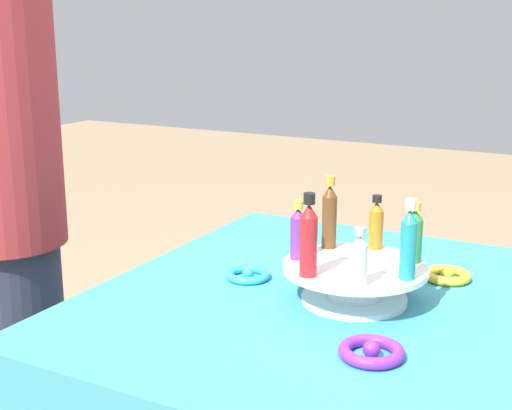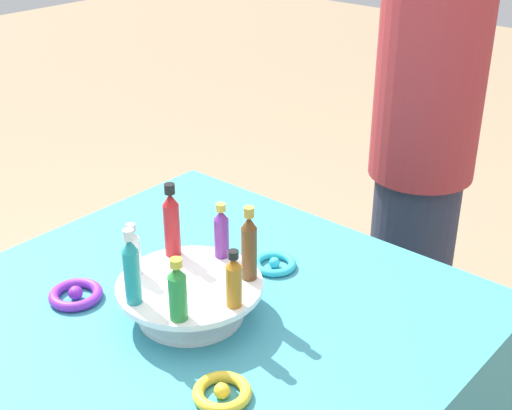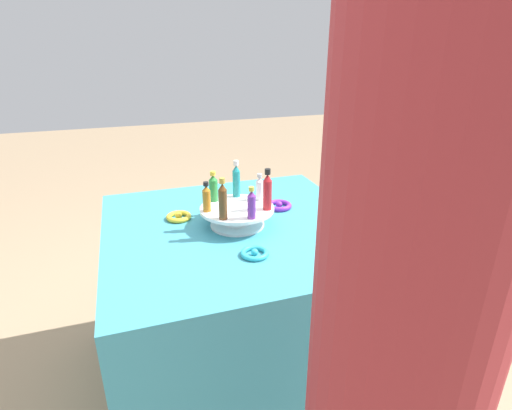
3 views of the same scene
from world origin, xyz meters
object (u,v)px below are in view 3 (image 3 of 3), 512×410
bottle_green (213,187)px  bottle_clear (260,188)px  bottle_red (267,191)px  ribbon_bow_purple (279,205)px  bottle_brown (223,200)px  person_figure (395,375)px  display_stand (237,214)px  ribbon_bow_gold (179,217)px  ribbon_bow_teal (255,253)px  bottle_amber (206,197)px  bottle_teal (236,180)px  bottle_purple (252,204)px

bottle_green → bottle_clear: size_ratio=1.12×
bottle_red → ribbon_bow_purple: size_ratio=1.45×
bottle_green → bottle_clear: bottle_green is taller
bottle_brown → person_figure: (0.83, 0.09, -0.01)m
display_stand → ribbon_bow_gold: (-0.13, -0.20, -0.03)m
display_stand → bottle_red: bearing=62.1°
ribbon_bow_teal → ribbon_bow_purple: bearing=147.5°
display_stand → bottle_amber: (-0.00, -0.11, 0.08)m
bottle_teal → bottle_green: size_ratio=1.24×
ribbon_bow_teal → display_stand: bearing=177.5°
bottle_red → bottle_clear: bottle_red is taller
bottle_teal → bottle_brown: size_ratio=0.99×
bottle_teal → ribbon_bow_purple: 0.22m
bottle_teal → bottle_red: 0.18m
bottle_brown → person_figure: 0.83m
person_figure → bottle_amber: bearing=7.0°
bottle_clear → ribbon_bow_purple: bearing=121.1°
bottle_brown → bottle_purple: size_ratio=1.29×
display_stand → bottle_green: bottle_green is taller
bottle_amber → bottle_teal: bearing=126.4°
bottle_teal → bottle_purple: bearing=-2.2°
bottle_teal → bottle_amber: size_ratio=1.32×
ribbon_bow_gold → person_figure: size_ratio=0.06×
bottle_green → bottle_amber: 0.10m
bottle_green → bottle_amber: size_ratio=1.07×
display_stand → person_figure: bearing=0.8°
display_stand → bottle_brown: 0.15m
bottle_brown → bottle_purple: bearing=74.9°
bottle_purple → bottle_clear: (-0.16, 0.08, -0.00)m
bottle_brown → ribbon_bow_gold: 0.28m
bottle_clear → ribbon_bow_teal: bearing=-21.9°
bottle_amber → bottle_purple: 0.18m
bottle_teal → bottle_purple: 0.22m
bottle_green → bottle_brown: bottle_brown is taller
bottle_red → ribbon_bow_gold: (-0.18, -0.30, -0.13)m
bottle_green → bottle_purple: 0.22m
bottle_purple → ribbon_bow_teal: bearing=-13.7°
bottle_brown → bottle_red: 0.18m
bottle_red → ribbon_bow_teal: (0.19, -0.11, -0.14)m
bottle_brown → bottle_clear: 0.22m
bottle_teal → ribbon_bow_purple: size_ratio=1.38×
bottle_green → person_figure: person_figure is taller
bottle_red → bottle_purple: bearing=-53.6°
display_stand → bottle_amber: bottle_amber is taller
bottle_clear → person_figure: bearing=-5.4°
bottle_teal → bottle_clear: (0.06, 0.07, -0.02)m
ribbon_bow_purple → ribbon_bow_gold: 0.41m
bottle_teal → ribbon_bow_purple: (-0.00, 0.18, -0.13)m
bottle_clear → ribbon_bow_purple: 0.17m
bottle_red → ribbon_bow_teal: size_ratio=1.65×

